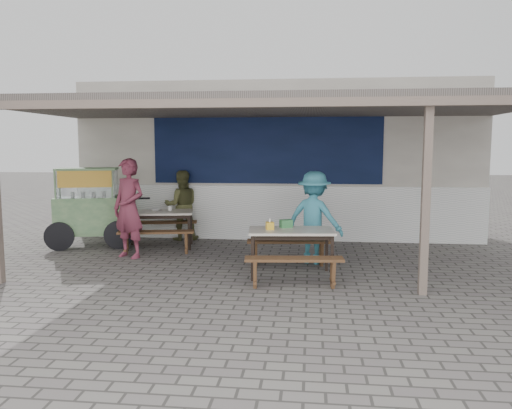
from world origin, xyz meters
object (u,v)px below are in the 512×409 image
object	(u,v)px
bench_left_wall	(163,226)
vendor_cart	(90,204)
patron_right_table	(314,218)
condiment_jar	(170,208)
tissue_box	(270,226)
bench_right_wall	(289,247)
donation_box	(286,224)
table_right	(291,234)
condiment_bowl	(156,209)
patron_street_side	(129,208)
bench_right_street	(294,265)
table_left	(160,215)
bench_left_street	(156,237)
patron_wall_side	(182,205)

from	to	relation	value
bench_left_wall	vendor_cart	world-z (taller)	vendor_cart
patron_right_table	vendor_cart	bearing A→B (deg)	11.49
condiment_jar	tissue_box	bearing A→B (deg)	-43.49
vendor_cart	condiment_jar	xyz separation A→B (m)	(1.63, 0.18, -0.09)
bench_right_wall	donation_box	distance (m)	0.68
table_right	donation_box	world-z (taller)	donation_box
donation_box	condiment_bowl	size ratio (longest dim) A/B	0.96
patron_right_table	donation_box	distance (m)	0.88
patron_street_side	patron_right_table	distance (m)	3.41
bench_right_street	patron_street_side	world-z (taller)	patron_street_side
table_left	bench_left_street	size ratio (longest dim) A/B	0.99
bench_right_street	tissue_box	xyz separation A→B (m)	(-0.41, 0.65, 0.47)
table_right	vendor_cart	world-z (taller)	vendor_cart
patron_wall_side	condiment_bowl	xyz separation A→B (m)	(-0.33, -0.81, 0.01)
bench_right_street	patron_street_side	size ratio (longest dim) A/B	0.79
tissue_box	patron_wall_side	bearing A→B (deg)	127.32
patron_wall_side	patron_right_table	distance (m)	3.46
table_left	tissue_box	xyz separation A→B (m)	(2.41, -1.98, 0.14)
patron_wall_side	patron_right_table	bearing A→B (deg)	128.62
table_right	condiment_bowl	world-z (taller)	condiment_bowl
table_right	donation_box	size ratio (longest dim) A/B	7.37
bench_right_wall	patron_right_table	size ratio (longest dim) A/B	0.90
table_right	bench_right_street	world-z (taller)	table_right
bench_right_street	patron_right_table	size ratio (longest dim) A/B	0.90
bench_right_street	table_right	bearing A→B (deg)	90.00
bench_left_wall	bench_right_wall	world-z (taller)	same
bench_right_wall	donation_box	size ratio (longest dim) A/B	7.65
bench_right_street	bench_right_wall	distance (m)	1.37
patron_right_table	condiment_jar	bearing A→B (deg)	2.06
bench_right_street	patron_right_table	bearing A→B (deg)	73.91
bench_left_wall	bench_right_street	distance (m)	4.37
table_right	bench_right_wall	bearing A→B (deg)	90.00
bench_left_wall	table_right	bearing A→B (deg)	-52.47
vendor_cart	donation_box	size ratio (longest dim) A/B	10.07
bench_left_street	patron_right_table	size ratio (longest dim) A/B	0.90
patron_wall_side	patron_right_table	size ratio (longest dim) A/B	0.94
table_right	patron_street_side	bearing A→B (deg)	155.69
bench_left_street	bench_left_wall	bearing A→B (deg)	90.00
bench_right_street	tissue_box	bearing A→B (deg)	116.30
patron_right_table	tissue_box	xyz separation A→B (m)	(-0.70, -0.97, -0.00)
bench_left_street	bench_left_wall	distance (m)	1.25
bench_right_wall	condiment_bowl	xyz separation A→B (m)	(-2.79, 1.35, 0.44)
condiment_bowl	patron_wall_side	bearing A→B (deg)	68.08
bench_left_street	bench_right_wall	size ratio (longest dim) A/B	1.01
bench_left_wall	condiment_bowl	distance (m)	0.69
bench_right_street	condiment_jar	xyz separation A→B (m)	(-2.64, 2.77, 0.46)
patron_street_side	table_right	bearing A→B (deg)	4.04
patron_right_table	donation_box	size ratio (longest dim) A/B	8.54
vendor_cart	patron_right_table	xyz separation A→B (m)	(4.57, -0.97, -0.07)
table_right	condiment_jar	world-z (taller)	condiment_jar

